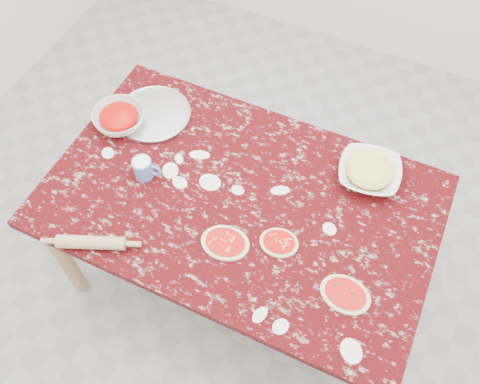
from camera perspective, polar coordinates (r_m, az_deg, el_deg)
The scene contains 10 objects.
ground at distance 2.77m, azimuth 0.00°, elevation -9.08°, with size 4.00×4.00×0.00m, color gray.
worktable at distance 2.17m, azimuth 0.00°, elevation -1.91°, with size 1.60×1.00×0.75m.
pizza_tray at distance 2.41m, azimuth -9.64°, elevation 8.55°, with size 0.34×0.34×0.01m, color #B2B2B7.
sauce_bowl at distance 2.38m, azimuth -13.35°, elevation 8.01°, with size 0.23×0.23×0.07m, color white.
cheese_bowl at distance 2.20m, azimuth 14.23°, elevation 2.10°, with size 0.26×0.26×0.06m, color white.
flour_mug at distance 2.17m, azimuth -10.71°, elevation 2.63°, with size 0.12×0.08×0.10m.
pizza_left at distance 1.99m, azimuth -1.66°, elevation -5.70°, with size 0.21×0.17×0.02m.
pizza_mid at distance 2.00m, azimuth 4.39°, elevation -5.67°, with size 0.17×0.15×0.02m.
pizza_right at distance 1.94m, azimuth 11.69°, elevation -11.15°, with size 0.20×0.16×0.02m.
rolling_pin at distance 2.05m, azimuth -16.33°, elevation -5.44°, with size 0.05×0.05×0.27m, color tan.
Camera 1 is at (0.48, -1.02, 2.53)m, focal length 38.15 mm.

